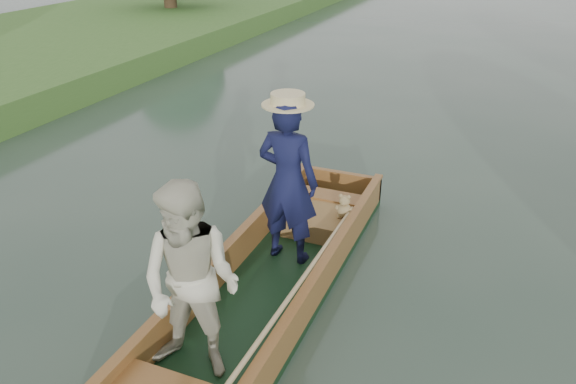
% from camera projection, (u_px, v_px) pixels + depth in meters
% --- Properties ---
extents(ground, '(120.00, 120.00, 0.00)m').
position_uv_depth(ground, '(265.00, 301.00, 5.63)').
color(ground, '#283D30').
rests_on(ground, ground).
extents(punt, '(1.12, 5.04, 1.92)m').
position_uv_depth(punt, '(254.00, 253.00, 5.25)').
color(punt, black).
rests_on(punt, ground).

